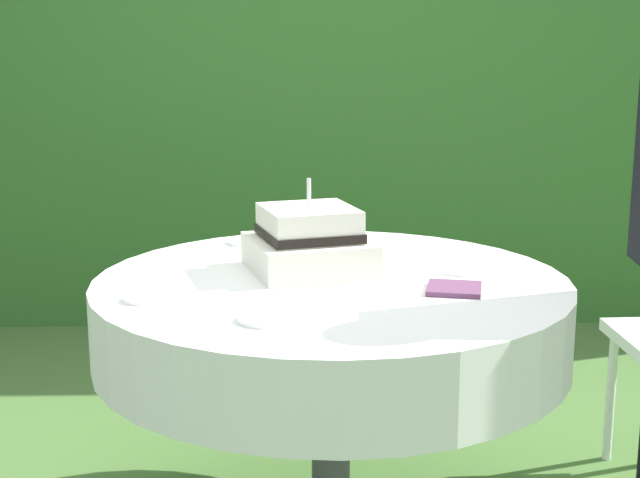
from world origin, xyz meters
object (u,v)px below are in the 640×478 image
(serving_plate_near, at_px, (459,268))
(napkin_stack, at_px, (454,289))
(cake_table, at_px, (331,319))
(wedding_cake, at_px, (310,241))
(serving_plate_far, at_px, (243,242))
(serving_plate_left, at_px, (265,318))
(serving_plate_right, at_px, (143,298))

(serving_plate_near, relative_size, napkin_stack, 1.06)
(cake_table, distance_m, wedding_cake, 0.23)
(serving_plate_far, relative_size, serving_plate_left, 0.79)
(serving_plate_near, bearing_deg, napkin_stack, -102.77)
(serving_plate_right, bearing_deg, napkin_stack, 4.92)
(serving_plate_near, xyz_separation_m, serving_plate_right, (-0.83, -0.28, 0.00))
(serving_plate_near, xyz_separation_m, napkin_stack, (-0.05, -0.22, 0.00))
(wedding_cake, distance_m, serving_plate_left, 0.49)
(serving_plate_left, relative_size, serving_plate_right, 1.25)
(napkin_stack, bearing_deg, cake_table, 157.65)
(wedding_cake, distance_m, serving_plate_near, 0.42)
(cake_table, distance_m, serving_plate_left, 0.42)
(serving_plate_right, height_order, napkin_stack, napkin_stack)
(wedding_cake, relative_size, serving_plate_far, 3.90)
(serving_plate_near, distance_m, napkin_stack, 0.22)
(napkin_stack, bearing_deg, serving_plate_right, -175.08)
(serving_plate_left, bearing_deg, napkin_stack, 27.04)
(cake_table, relative_size, serving_plate_right, 12.68)
(cake_table, height_order, serving_plate_right, serving_plate_right)
(napkin_stack, bearing_deg, serving_plate_far, 134.97)
(serving_plate_left, xyz_separation_m, serving_plate_right, (-0.31, 0.18, 0.00))
(serving_plate_left, distance_m, napkin_stack, 0.53)
(napkin_stack, bearing_deg, serving_plate_near, 77.23)
(serving_plate_near, bearing_deg, serving_plate_right, -161.21)
(serving_plate_left, distance_m, serving_plate_right, 0.35)
(napkin_stack, bearing_deg, wedding_cake, 147.51)
(serving_plate_near, distance_m, serving_plate_left, 0.70)
(cake_table, bearing_deg, serving_plate_right, -157.58)
(serving_plate_near, distance_m, serving_plate_right, 0.88)
(wedding_cake, height_order, serving_plate_left, wedding_cake)
(serving_plate_far, bearing_deg, cake_table, -59.52)
(serving_plate_left, xyz_separation_m, napkin_stack, (0.48, 0.24, 0.00))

